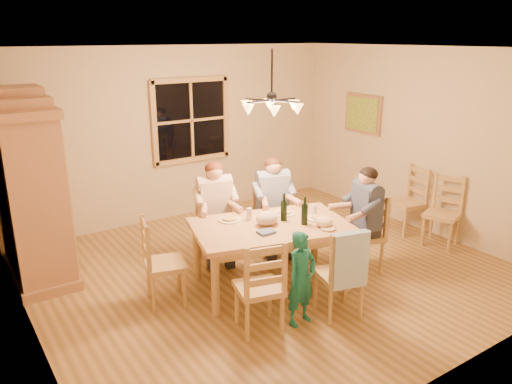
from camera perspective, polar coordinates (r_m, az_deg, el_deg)
floor at (r=6.38m, az=1.62°, el=-8.92°), size 5.50×5.50×0.00m
ceiling at (r=5.72m, az=1.85°, el=16.09°), size 5.50×5.00×0.02m
wall_back at (r=8.02m, az=-8.76°, el=6.60°), size 5.50×0.02×2.70m
wall_left at (r=4.91m, az=-25.39°, el=-1.91°), size 0.02×5.00×2.70m
wall_right at (r=7.80m, az=18.50°, el=5.58°), size 0.02×5.00×2.70m
window at (r=8.04m, az=-7.43°, el=8.13°), size 1.30×0.06×1.30m
painting at (r=8.50m, az=12.11°, el=8.73°), size 0.06×0.78×0.64m
chandelier at (r=5.77m, az=1.79°, el=9.89°), size 0.77×0.68×0.71m
armoire at (r=6.45m, az=-24.36°, el=-0.15°), size 0.66×1.40×2.30m
dining_table at (r=5.78m, az=1.72°, el=-4.67°), size 1.99×1.50×0.76m
chair_far_left at (r=6.53m, az=-4.60°, el=-5.41°), size 0.53×0.52×0.99m
chair_far_right at (r=6.76m, az=1.90°, el=-4.56°), size 0.53×0.52×0.99m
chair_near_left at (r=5.09m, az=0.35°, el=-12.39°), size 0.53×0.52×0.99m
chair_near_right at (r=5.42m, az=9.39°, el=-10.69°), size 0.53×0.52×0.99m
chair_end_left at (r=5.65m, az=-10.25°, el=-9.51°), size 0.52×0.53×0.99m
chair_end_right at (r=6.43m, az=12.07°, el=-6.14°), size 0.52×0.53×0.99m
adult_woman at (r=6.35m, az=-4.72°, el=-0.93°), size 0.47×0.50×0.87m
adult_plaid_man at (r=6.57m, az=1.95°, el=-0.22°), size 0.47×0.50×0.87m
adult_slate_man at (r=6.24m, az=12.38°, el=-1.61°), size 0.50×0.47×0.87m
towel at (r=5.09m, az=10.63°, el=-7.67°), size 0.39×0.19×0.58m
wine_bottle_a at (r=5.82m, az=3.21°, el=-1.74°), size 0.08×0.08×0.33m
wine_bottle_b at (r=5.72m, az=5.58°, el=-2.15°), size 0.08×0.08×0.33m
plate_woman at (r=5.87m, az=-3.04°, el=-3.20°), size 0.26×0.26×0.02m
plate_plaid at (r=6.08m, az=3.25°, el=-2.45°), size 0.26×0.26×0.02m
plate_slate at (r=5.95m, az=7.04°, el=-3.00°), size 0.26×0.26×0.02m
wine_glass_a at (r=5.87m, az=-0.78°, el=-2.53°), size 0.06×0.06×0.14m
wine_glass_b at (r=6.03m, az=6.69°, el=-2.10°), size 0.06×0.06×0.14m
cap at (r=5.72m, az=7.75°, el=-3.39°), size 0.20×0.20×0.11m
napkin at (r=5.49m, az=1.16°, el=-4.61°), size 0.21×0.18×0.03m
cloth_bundle at (r=5.72m, az=1.29°, el=-3.02°), size 0.28×0.22×0.15m
child at (r=5.11m, az=5.22°, el=-9.82°), size 0.40×0.29×1.00m
chair_spare_front at (r=7.46m, az=20.36°, el=-3.54°), size 0.54×0.56×0.99m
chair_spare_back at (r=7.80m, az=16.77°, el=-2.26°), size 0.48×0.50×0.99m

